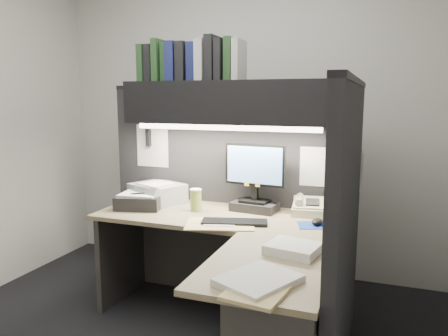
{
  "coord_description": "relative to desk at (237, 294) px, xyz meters",
  "views": [
    {
      "loc": [
        1.15,
        -2.19,
        1.53
      ],
      "look_at": [
        0.16,
        0.51,
        1.07
      ],
      "focal_mm": 35.0,
      "sensor_mm": 36.0,
      "label": 1
    }
  ],
  "objects": [
    {
      "name": "paper_stack_a",
      "position": [
        0.31,
        -0.01,
        0.31
      ],
      "size": [
        0.3,
        0.26,
        0.05
      ],
      "primitive_type": "cube",
      "rotation": [
        0.0,
        0.0,
        -0.19
      ],
      "color": "white",
      "rests_on": "desk"
    },
    {
      "name": "partition_right",
      "position": [
        0.55,
        0.18,
        0.36
      ],
      "size": [
        0.06,
        1.5,
        1.6
      ],
      "primitive_type": "cube",
      "color": "black",
      "rests_on": "floor"
    },
    {
      "name": "task_light_tube",
      "position": [
        -0.3,
        0.61,
        0.89
      ],
      "size": [
        1.32,
        0.04,
        0.04
      ],
      "primitive_type": "cylinder",
      "rotation": [
        0.0,
        1.57,
        0.0
      ],
      "color": "white",
      "rests_on": "overhead_shelf"
    },
    {
      "name": "notebook_stack",
      "position": [
        -0.94,
        0.54,
        0.34
      ],
      "size": [
        0.38,
        0.34,
        0.1
      ],
      "primitive_type": "cube",
      "rotation": [
        0.0,
        0.0,
        0.24
      ],
      "color": "black",
      "rests_on": "desk"
    },
    {
      "name": "desk",
      "position": [
        0.0,
        0.0,
        0.0
      ],
      "size": [
        1.7,
        1.53,
        0.73
      ],
      "color": "#827153",
      "rests_on": "floor"
    },
    {
      "name": "mouse",
      "position": [
        0.35,
        0.54,
        0.31
      ],
      "size": [
        0.08,
        0.11,
        0.04
      ],
      "primitive_type": "ellipsoid",
      "rotation": [
        0.0,
        0.0,
        -0.12
      ],
      "color": "black",
      "rests_on": "mousepad"
    },
    {
      "name": "manila_stack",
      "position": [
        0.27,
        -0.53,
        0.3
      ],
      "size": [
        0.27,
        0.32,
        0.02
      ],
      "primitive_type": "cube",
      "rotation": [
        0.0,
        0.0,
        -0.14
      ],
      "color": "#D2B776",
      "rests_on": "desk"
    },
    {
      "name": "open_folder",
      "position": [
        -0.23,
        0.34,
        0.29
      ],
      "size": [
        0.5,
        0.4,
        0.01
      ],
      "primitive_type": "cube",
      "rotation": [
        0.0,
        0.0,
        0.3
      ],
      "color": "#D2B776",
      "rests_on": "desk"
    },
    {
      "name": "keyboard",
      "position": [
        -0.15,
        0.39,
        0.3
      ],
      "size": [
        0.44,
        0.25,
        0.02
      ],
      "primitive_type": "cube",
      "rotation": [
        0.0,
        0.0,
        0.26
      ],
      "color": "black",
      "rests_on": "desk"
    },
    {
      "name": "monitor",
      "position": [
        -0.12,
        0.75,
        0.48
      ],
      "size": [
        0.45,
        0.23,
        0.48
      ],
      "rotation": [
        0.0,
        0.0,
        -0.11
      ],
      "color": "black",
      "rests_on": "desk"
    },
    {
      "name": "telephone",
      "position": [
        0.26,
        0.79,
        0.33
      ],
      "size": [
        0.26,
        0.27,
        0.09
      ],
      "primitive_type": "cube",
      "rotation": [
        0.0,
        0.0,
        0.15
      ],
      "color": "beige",
      "rests_on": "desk"
    },
    {
      "name": "coffee_cup",
      "position": [
        -0.52,
        0.6,
        0.36
      ],
      "size": [
        0.1,
        0.1,
        0.15
      ],
      "primitive_type": "cylinder",
      "rotation": [
        0.0,
        0.0,
        0.32
      ],
      "color": "#B7B049",
      "rests_on": "desk"
    },
    {
      "name": "overhead_shelf",
      "position": [
        -0.3,
        0.75,
        1.06
      ],
      "size": [
        1.55,
        0.34,
        0.3
      ],
      "primitive_type": "cube",
      "color": "black",
      "rests_on": "partition_back"
    },
    {
      "name": "paper_stack_b",
      "position": [
        0.24,
        -0.45,
        0.3
      ],
      "size": [
        0.38,
        0.41,
        0.03
      ],
      "primitive_type": "cube",
      "rotation": [
        0.0,
        0.0,
        -0.45
      ],
      "color": "white",
      "rests_on": "desk"
    },
    {
      "name": "printer",
      "position": [
        -0.9,
        0.74,
        0.36
      ],
      "size": [
        0.46,
        0.43,
        0.15
      ],
      "primitive_type": "cube",
      "rotation": [
        0.0,
        0.0,
        -0.41
      ],
      "color": "#979A9D",
      "rests_on": "desk"
    },
    {
      "name": "binder_row",
      "position": [
        -0.61,
        0.75,
        1.35
      ],
      "size": [
        0.78,
        0.25,
        0.31
      ],
      "color": "#224221",
      "rests_on": "overhead_shelf"
    },
    {
      "name": "wall_back",
      "position": [
        -0.43,
        1.5,
        0.91
      ],
      "size": [
        3.5,
        0.04,
        2.7
      ],
      "primitive_type": "cube",
      "color": "silver",
      "rests_on": "floor"
    },
    {
      "name": "mousepad",
      "position": [
        0.33,
        0.52,
        0.29
      ],
      "size": [
        0.24,
        0.23,
        0.0
      ],
      "primitive_type": "cube",
      "rotation": [
        0.0,
        0.0,
        0.31
      ],
      "color": "navy",
      "rests_on": "desk"
    },
    {
      "name": "pinned_papers",
      "position": [
        -0.0,
        0.56,
        0.61
      ],
      "size": [
        1.76,
        1.31,
        0.51
      ],
      "color": "white",
      "rests_on": "partition_back"
    },
    {
      "name": "partition_back",
      "position": [
        -0.4,
        0.93,
        0.36
      ],
      "size": [
        1.9,
        0.06,
        1.6
      ],
      "primitive_type": "cube",
      "color": "black",
      "rests_on": "floor"
    }
  ]
}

